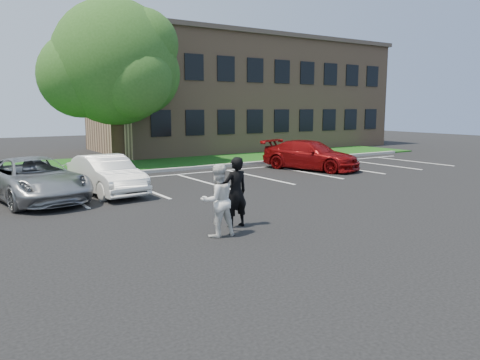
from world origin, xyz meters
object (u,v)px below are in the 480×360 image
Objects in this scene: car_red_compact at (311,155)px; tree at (116,66)px; man_black_suit at (236,192)px; car_silver_minivan at (34,179)px; office_building at (242,94)px; car_white_sedan at (106,175)px; man_white_shirt at (218,200)px.

tree is at bearing 116.73° from car_red_compact.
man_black_suit reaches higher than car_red_compact.
man_black_suit is at bearing -68.88° from car_silver_minivan.
office_building is 23.20m from car_silver_minivan.
tree is 9.95m from car_white_sedan.
man_black_suit reaches higher than car_silver_minivan.
office_building is at bearing -121.70° from man_white_shirt.
office_building is at bearing -125.91° from man_black_suit.
car_white_sedan is (-1.37, 6.64, -0.23)m from man_black_suit.
office_building is 5.21× the size of car_white_sedan.
man_white_shirt is at bearing -100.29° from tree.
man_white_shirt is 7.85m from car_silver_minivan.
office_building is at bearing 50.86° from car_red_compact.
office_building is at bearing 26.93° from tree.
car_silver_minivan is (-2.95, 7.27, -0.17)m from man_white_shirt.
man_white_shirt is 0.35× the size of car_red_compact.
man_white_shirt reaches higher than car_silver_minivan.
car_silver_minivan is at bearing -62.45° from man_black_suit.
man_black_suit is 7.75m from car_silver_minivan.
car_red_compact reaches higher than car_white_sedan.
man_black_suit is 1.04× the size of man_white_shirt.
man_black_suit is (-1.91, -14.80, -4.41)m from tree.
tree is at bearing -153.07° from office_building.
office_building is 26.46m from man_white_shirt.
man_black_suit is 0.37× the size of car_red_compact.
office_building is 4.24× the size of car_silver_minivan.
car_red_compact is at bearing -143.02° from man_black_suit.
office_building is 25.53m from man_black_suit.
tree is at bearing 63.12° from car_white_sedan.
car_white_sedan is 0.85× the size of car_red_compact.
car_red_compact is (7.55, -7.15, -4.61)m from tree.
tree is (-12.23, -6.21, 1.19)m from office_building.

